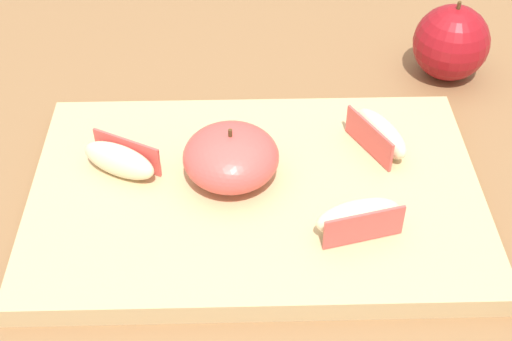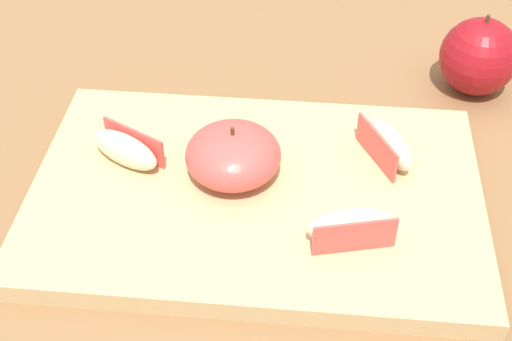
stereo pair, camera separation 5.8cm
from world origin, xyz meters
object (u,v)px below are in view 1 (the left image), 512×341
apple_wedge_middle (120,160)px  whole_apple_red_delicious (451,43)px  apple_wedge_right (359,217)px  apple_half_skin_up (231,157)px  cutting_board (256,195)px  apple_wedge_back (379,134)px

apple_wedge_middle → whole_apple_red_delicious: 0.39m
apple_wedge_right → apple_half_skin_up: bearing=146.2°
cutting_board → whole_apple_red_delicious: size_ratio=4.43×
apple_half_skin_up → apple_wedge_back: size_ratio=1.14×
apple_half_skin_up → cutting_board: bearing=-33.9°
apple_wedge_right → apple_wedge_back: same height
cutting_board → apple_wedge_back: 0.13m
apple_wedge_middle → apple_wedge_back: same height
cutting_board → whole_apple_red_delicious: bearing=42.7°
apple_wedge_back → whole_apple_red_delicious: (0.10, 0.15, 0.01)m
apple_wedge_back → apple_wedge_right: bearing=-107.3°
cutting_board → apple_wedge_right: apple_wedge_right is taller
cutting_board → apple_wedge_right: 0.10m
apple_wedge_middle → whole_apple_red_delicious: bearing=27.8°
apple_half_skin_up → apple_wedge_middle: (-0.10, 0.01, -0.01)m
apple_half_skin_up → whole_apple_red_delicious: whole_apple_red_delicious is taller
whole_apple_red_delicious → cutting_board: bearing=-137.3°
apple_wedge_right → apple_wedge_middle: (-0.21, 0.08, 0.00)m
apple_wedge_middle → apple_wedge_back: (0.24, 0.03, 0.00)m
apple_wedge_middle → cutting_board: bearing=-10.2°
cutting_board → apple_wedge_right: bearing=-33.8°
cutting_board → apple_wedge_right: size_ratio=5.26×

